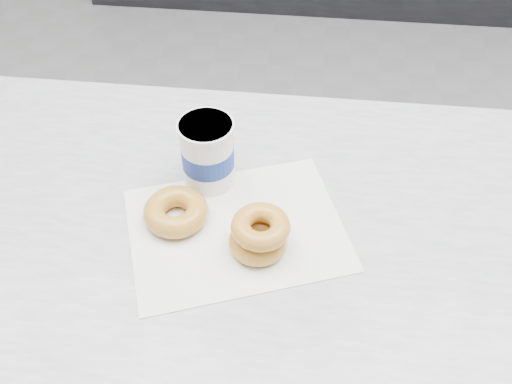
# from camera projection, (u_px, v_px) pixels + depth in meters

# --- Properties ---
(ground) EXTENTS (5.00, 5.00, 0.00)m
(ground) POSITION_uv_depth(u_px,v_px,m) (273.00, 269.00, 1.98)
(ground) COLOR gray
(ground) RESTS_ON ground
(counter) EXTENTS (3.06, 0.76, 0.90)m
(counter) POSITION_uv_depth(u_px,v_px,m) (252.00, 367.00, 1.24)
(counter) COLOR #333335
(counter) RESTS_ON ground
(wax_paper) EXTENTS (0.41, 0.36, 0.00)m
(wax_paper) POSITION_uv_depth(u_px,v_px,m) (236.00, 229.00, 0.92)
(wax_paper) COLOR white
(wax_paper) RESTS_ON counter
(donut_single) EXTENTS (0.13, 0.13, 0.04)m
(donut_single) POSITION_uv_depth(u_px,v_px,m) (176.00, 212.00, 0.92)
(donut_single) COLOR gold
(donut_single) RESTS_ON wax_paper
(donut_stack) EXTENTS (0.13, 0.13, 0.06)m
(donut_stack) POSITION_uv_depth(u_px,v_px,m) (259.00, 234.00, 0.87)
(donut_stack) COLOR gold
(donut_stack) RESTS_ON wax_paper
(coffee_cup) EXTENTS (0.09, 0.09, 0.13)m
(coffee_cup) POSITION_uv_depth(u_px,v_px,m) (208.00, 153.00, 0.96)
(coffee_cup) COLOR white
(coffee_cup) RESTS_ON counter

